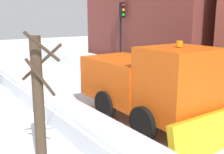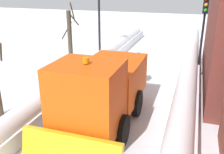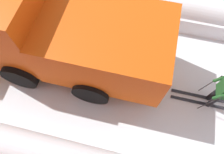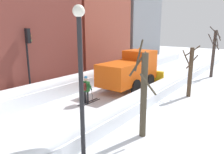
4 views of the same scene
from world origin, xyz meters
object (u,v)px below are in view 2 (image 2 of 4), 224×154
object	(u,v)px
traffic_light_pole	(204,23)
plow_truck	(102,89)
bare_tree_near	(70,38)
street_lamp	(99,11)
skier	(138,66)

from	to	relation	value
traffic_light_pole	plow_truck	bearing A→B (deg)	61.26
bare_tree_near	plow_truck	bearing A→B (deg)	125.86
traffic_light_pole	street_lamp	distance (m)	7.36
street_lamp	bare_tree_near	bearing A→B (deg)	70.18
street_lamp	plow_truck	bearing A→B (deg)	111.35
plow_truck	street_lamp	bearing A→B (deg)	-68.65
traffic_light_pole	skier	bearing A→B (deg)	29.22
street_lamp	bare_tree_near	world-z (taller)	street_lamp
skier	traffic_light_pole	size ratio (longest dim) A/B	0.39
traffic_light_pole	bare_tree_near	bearing A→B (deg)	2.07
skier	traffic_light_pole	bearing A→B (deg)	-150.78
skier	traffic_light_pole	world-z (taller)	traffic_light_pole
plow_truck	skier	world-z (taller)	plow_truck
plow_truck	traffic_light_pole	bearing A→B (deg)	-118.74
skier	street_lamp	world-z (taller)	street_lamp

